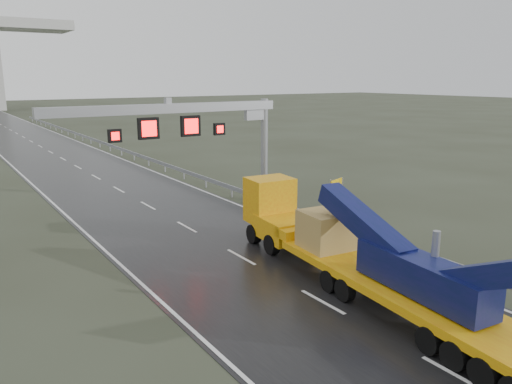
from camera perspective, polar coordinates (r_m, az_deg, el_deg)
ground at (r=17.70m, az=16.55°, el=-16.65°), size 400.00×400.00×0.00m
road at (r=51.73m, az=-19.68°, el=2.68°), size 11.00×200.00×0.02m
guardrail at (r=44.27m, az=-8.81°, el=2.57°), size 0.20×140.00×1.40m
sign_gantry at (r=31.16m, az=-6.36°, el=7.42°), size 14.90×1.20×7.42m
heavy_haul_truck at (r=21.80m, az=9.71°, el=-5.94°), size 4.30×17.65×4.11m
exit_sign_pair at (r=31.74m, az=9.15°, el=0.25°), size 1.34×0.53×2.40m
striped_barrier at (r=35.36m, az=0.89°, el=-0.15°), size 0.71×0.48×1.10m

